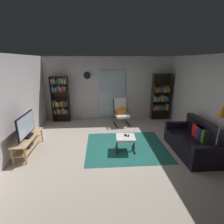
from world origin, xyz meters
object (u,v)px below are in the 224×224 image
(tv_remote, at_px, (128,136))
(wall_clock, at_px, (87,75))
(bookshelf_near_sofa, at_px, (160,98))
(ottoman, at_px, (126,139))
(lounge_armchair, at_px, (121,111))
(tv_stand, at_px, (28,142))
(bookshelf_near_tv, at_px, (60,97))
(television, at_px, (26,126))
(cell_phone, at_px, (125,135))
(floor_lamp_by_sofa, at_px, (222,117))
(leather_sofa, at_px, (194,142))

(tv_remote, height_order, wall_clock, wall_clock)
(bookshelf_near_sofa, bearing_deg, ottoman, -125.53)
(lounge_armchair, xyz_separation_m, ottoman, (-0.13, -2.07, -0.20))
(bookshelf_near_sofa, distance_m, lounge_armchair, 1.88)
(tv_stand, bearing_deg, ottoman, -1.99)
(bookshelf_near_tv, distance_m, wall_clock, 1.41)
(wall_clock, bearing_deg, ottoman, -67.15)
(television, xyz_separation_m, lounge_armchair, (2.80, 1.96, -0.22))
(television, xyz_separation_m, bookshelf_near_tv, (0.36, 2.53, 0.24))
(wall_clock, bearing_deg, cell_phone, -66.40)
(floor_lamp_by_sofa, distance_m, wall_clock, 4.95)
(cell_phone, xyz_separation_m, wall_clock, (-1.20, 2.75, 1.44))
(television, distance_m, ottoman, 2.70)
(lounge_armchair, xyz_separation_m, floor_lamp_by_sofa, (1.78, -3.04, 0.73))
(bookshelf_near_sofa, height_order, wall_clock, wall_clock)
(television, distance_m, wall_clock, 3.29)
(leather_sofa, bearing_deg, bookshelf_near_sofa, 89.26)
(bookshelf_near_tv, relative_size, ottoman, 3.34)
(tv_stand, xyz_separation_m, wall_clock, (1.48, 2.74, 1.55))
(television, distance_m, cell_phone, 2.70)
(tv_stand, height_order, wall_clock, wall_clock)
(tv_stand, xyz_separation_m, floor_lamp_by_sofa, (4.59, -1.07, 0.96))
(tv_stand, relative_size, wall_clock, 4.59)
(television, height_order, tv_remote, television)
(tv_stand, height_order, leather_sofa, leather_sofa)
(tv_stand, bearing_deg, tv_remote, -1.20)
(tv_stand, bearing_deg, bookshelf_near_tv, 81.86)
(television, height_order, ottoman, television)
(bookshelf_near_sofa, bearing_deg, television, -150.99)
(ottoman, bearing_deg, wall_clock, 112.85)
(tv_remote, distance_m, floor_lamp_by_sofa, 2.26)
(cell_phone, distance_m, wall_clock, 3.33)
(ottoman, height_order, floor_lamp_by_sofa, floor_lamp_by_sofa)
(lounge_armchair, distance_m, cell_phone, 2.00)
(bookshelf_near_tv, height_order, wall_clock, wall_clock)
(ottoman, bearing_deg, bookshelf_near_tv, 131.09)
(bookshelf_near_sofa, relative_size, tv_remote, 13.39)
(tv_stand, height_order, lounge_armchair, lounge_armchair)
(television, relative_size, wall_clock, 3.46)
(ottoman, xyz_separation_m, floor_lamp_by_sofa, (1.92, -0.97, 0.92))
(bookshelf_near_sofa, bearing_deg, wall_clock, 176.21)
(ottoman, bearing_deg, cell_phone, 84.52)
(ottoman, distance_m, tv_remote, 0.12)
(cell_phone, bearing_deg, floor_lamp_by_sofa, -22.17)
(tv_stand, relative_size, floor_lamp_by_sofa, 0.87)
(bookshelf_near_sofa, distance_m, ottoman, 3.29)
(bookshelf_near_sofa, bearing_deg, floor_lamp_by_sofa, -89.43)
(wall_clock, bearing_deg, lounge_armchair, -29.94)
(tv_stand, relative_size, bookshelf_near_sofa, 0.69)
(television, bearing_deg, cell_phone, -0.59)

